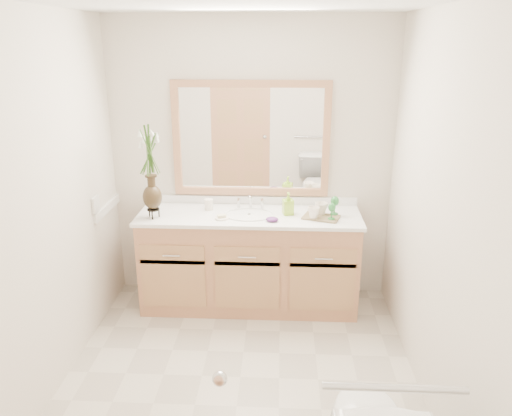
# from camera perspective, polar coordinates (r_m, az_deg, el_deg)

# --- Properties ---
(floor) EXTENTS (2.60, 2.60, 0.00)m
(floor) POSITION_cam_1_polar(r_m,az_deg,el_deg) (3.62, -1.80, -18.75)
(floor) COLOR beige
(floor) RESTS_ON ground
(ceiling) EXTENTS (2.40, 2.60, 0.02)m
(ceiling) POSITION_cam_1_polar(r_m,az_deg,el_deg) (2.88, -2.33, 22.64)
(ceiling) COLOR white
(ceiling) RESTS_ON wall_back
(wall_back) EXTENTS (2.40, 0.02, 2.40)m
(wall_back) POSITION_cam_1_polar(r_m,az_deg,el_deg) (4.29, -0.56, 5.23)
(wall_back) COLOR beige
(wall_back) RESTS_ON floor
(wall_front) EXTENTS (2.40, 0.02, 2.40)m
(wall_front) POSITION_cam_1_polar(r_m,az_deg,el_deg) (1.87, -5.49, -13.82)
(wall_front) COLOR beige
(wall_front) RESTS_ON floor
(wall_left) EXTENTS (0.02, 2.60, 2.40)m
(wall_left) POSITION_cam_1_polar(r_m,az_deg,el_deg) (3.36, -22.86, -0.15)
(wall_left) COLOR beige
(wall_left) RESTS_ON floor
(wall_right) EXTENTS (0.02, 2.60, 2.40)m
(wall_right) POSITION_cam_1_polar(r_m,az_deg,el_deg) (3.18, 20.08, -0.87)
(wall_right) COLOR beige
(wall_right) RESTS_ON floor
(vanity) EXTENTS (1.80, 0.55, 0.80)m
(vanity) POSITION_cam_1_polar(r_m,az_deg,el_deg) (4.28, -0.75, -6.14)
(vanity) COLOR tan
(vanity) RESTS_ON floor
(counter) EXTENTS (1.84, 0.57, 0.03)m
(counter) POSITION_cam_1_polar(r_m,az_deg,el_deg) (4.13, -0.78, -0.91)
(counter) COLOR white
(counter) RESTS_ON vanity
(sink) EXTENTS (0.38, 0.34, 0.23)m
(sink) POSITION_cam_1_polar(r_m,az_deg,el_deg) (4.12, -0.79, -1.50)
(sink) COLOR white
(sink) RESTS_ON counter
(mirror) EXTENTS (1.32, 0.04, 0.97)m
(mirror) POSITION_cam_1_polar(r_m,az_deg,el_deg) (4.22, -0.58, 7.87)
(mirror) COLOR white
(mirror) RESTS_ON wall_back
(switch_plate) EXTENTS (0.02, 0.12, 0.12)m
(switch_plate) POSITION_cam_1_polar(r_m,az_deg,el_deg) (4.09, -17.85, 0.42)
(switch_plate) COLOR white
(switch_plate) RESTS_ON wall_left
(door) EXTENTS (0.80, 0.03, 2.00)m
(door) POSITION_cam_1_polar(r_m,az_deg,el_deg) (2.06, -13.95, -17.72)
(door) COLOR tan
(door) RESTS_ON floor
(grab_bar) EXTENTS (0.55, 0.03, 0.03)m
(grab_bar) POSITION_cam_1_polar(r_m,az_deg,el_deg) (2.08, 15.56, -19.22)
(grab_bar) COLOR silver
(grab_bar) RESTS_ON wall_front
(flower_vase) EXTENTS (0.18, 0.18, 0.74)m
(flower_vase) POSITION_cam_1_polar(r_m,az_deg,el_deg) (3.99, -12.06, 5.69)
(flower_vase) COLOR black
(flower_vase) RESTS_ON counter
(tumbler) EXTENTS (0.07, 0.07, 0.09)m
(tumbler) POSITION_cam_1_polar(r_m,az_deg,el_deg) (4.23, -5.42, 0.40)
(tumbler) COLOR white
(tumbler) RESTS_ON counter
(soap_dish) EXTENTS (0.11, 0.11, 0.04)m
(soap_dish) POSITION_cam_1_polar(r_m,az_deg,el_deg) (4.02, -3.95, -1.09)
(soap_dish) COLOR white
(soap_dish) RESTS_ON counter
(soap_bottle) EXTENTS (0.09, 0.09, 0.17)m
(soap_bottle) POSITION_cam_1_polar(r_m,az_deg,el_deg) (4.10, 3.69, 0.39)
(soap_bottle) COLOR #9AD031
(soap_bottle) RESTS_ON counter
(purple_dish) EXTENTS (0.10, 0.08, 0.04)m
(purple_dish) POSITION_cam_1_polar(r_m,az_deg,el_deg) (3.95, 1.86, -1.30)
(purple_dish) COLOR #562267
(purple_dish) RESTS_ON counter
(tray) EXTENTS (0.33, 0.27, 0.01)m
(tray) POSITION_cam_1_polar(r_m,az_deg,el_deg) (4.06, 7.44, -1.06)
(tray) COLOR brown
(tray) RESTS_ON counter
(mug_left) EXTENTS (0.12, 0.12, 0.10)m
(mug_left) POSITION_cam_1_polar(r_m,az_deg,el_deg) (4.01, 6.59, -0.46)
(mug_left) COLOR white
(mug_left) RESTS_ON tray
(mug_right) EXTENTS (0.13, 0.13, 0.10)m
(mug_right) POSITION_cam_1_polar(r_m,az_deg,el_deg) (4.10, 7.47, 0.00)
(mug_right) COLOR white
(mug_right) RESTS_ON tray
(goblet_front) EXTENTS (0.06, 0.06, 0.13)m
(goblet_front) POSITION_cam_1_polar(r_m,az_deg,el_deg) (3.99, 8.67, -0.04)
(goblet_front) COLOR #297B35
(goblet_front) RESTS_ON tray
(goblet_back) EXTENTS (0.07, 0.07, 0.15)m
(goblet_back) POSITION_cam_1_polar(r_m,az_deg,el_deg) (4.10, 8.99, 0.67)
(goblet_back) COLOR #297B35
(goblet_back) RESTS_ON tray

